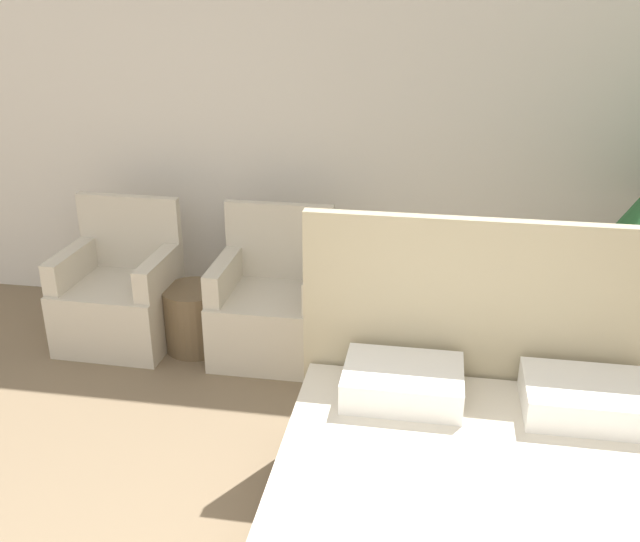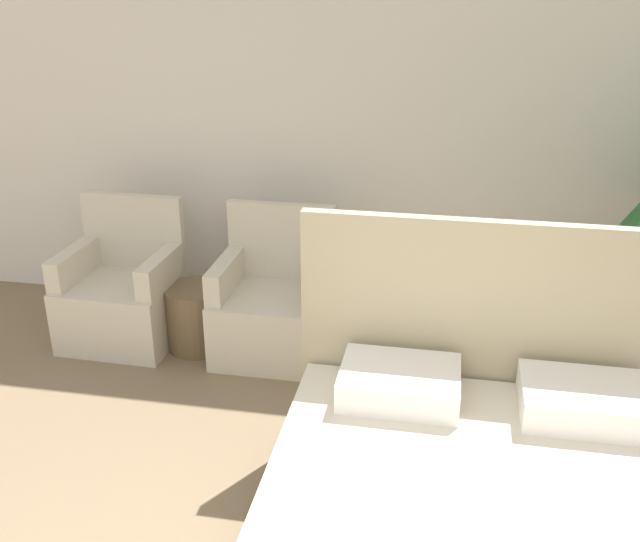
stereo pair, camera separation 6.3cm
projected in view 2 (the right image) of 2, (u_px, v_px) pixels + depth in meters
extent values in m
cube|color=silver|center=(360.00, 102.00, 4.52)|extent=(10.00, 0.06, 2.90)
cube|color=tan|center=(489.00, 350.00, 3.26)|extent=(1.74, 0.06, 1.24)
cube|color=white|center=(400.00, 383.00, 3.11)|extent=(0.52, 0.38, 0.14)
cube|color=white|center=(584.00, 401.00, 2.98)|extent=(0.52, 0.38, 0.14)
cube|color=beige|center=(122.00, 311.00, 4.57)|extent=(0.70, 0.61, 0.41)
cube|color=beige|center=(134.00, 231.00, 4.64)|extent=(0.68, 0.08, 0.49)
cube|color=beige|center=(75.00, 264.00, 4.51)|extent=(0.11, 0.54, 0.20)
cube|color=beige|center=(161.00, 271.00, 4.39)|extent=(0.11, 0.54, 0.20)
cube|color=beige|center=(273.00, 324.00, 4.40)|extent=(0.68, 0.60, 0.41)
cube|color=beige|center=(282.00, 241.00, 4.47)|extent=(0.68, 0.06, 0.49)
cube|color=beige|center=(225.00, 275.00, 4.33)|extent=(0.10, 0.54, 0.20)
cube|color=beige|center=(319.00, 283.00, 4.23)|extent=(0.10, 0.54, 0.20)
cylinder|color=brown|center=(197.00, 317.00, 4.49)|extent=(0.39, 0.39, 0.41)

